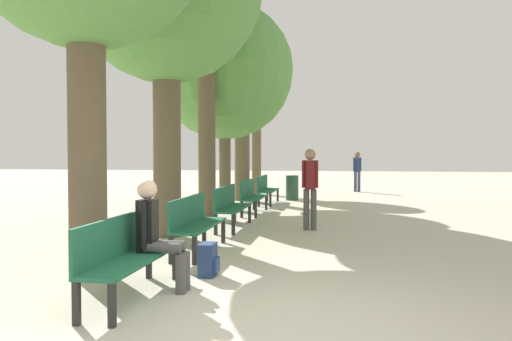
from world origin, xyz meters
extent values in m
plane|color=beige|center=(0.00, 0.00, 0.00)|extent=(80.00, 80.00, 0.00)
cube|color=#1E6042|center=(-1.56, 0.71, 0.42)|extent=(0.43, 1.79, 0.04)
cube|color=#1E6042|center=(-1.76, 0.71, 0.65)|extent=(0.04, 1.79, 0.42)
cube|color=black|center=(-1.39, -0.14, 0.20)|extent=(0.06, 0.06, 0.40)
cube|color=black|center=(-1.39, 1.56, 0.20)|extent=(0.06, 0.06, 0.40)
cube|color=black|center=(-1.73, -0.14, 0.20)|extent=(0.06, 0.06, 0.40)
cube|color=black|center=(-1.73, 1.56, 0.20)|extent=(0.06, 0.06, 0.40)
cube|color=#1E6042|center=(-1.56, 3.22, 0.42)|extent=(0.43, 1.79, 0.04)
cube|color=#1E6042|center=(-1.76, 3.22, 0.65)|extent=(0.04, 1.79, 0.42)
cube|color=black|center=(-1.39, 2.37, 0.20)|extent=(0.06, 0.06, 0.40)
cube|color=black|center=(-1.39, 4.07, 0.20)|extent=(0.06, 0.06, 0.40)
cube|color=black|center=(-1.73, 2.37, 0.20)|extent=(0.06, 0.06, 0.40)
cube|color=black|center=(-1.73, 4.07, 0.20)|extent=(0.06, 0.06, 0.40)
cube|color=#1E6042|center=(-1.56, 5.73, 0.42)|extent=(0.43, 1.79, 0.04)
cube|color=#1E6042|center=(-1.76, 5.73, 0.65)|extent=(0.04, 1.79, 0.42)
cube|color=black|center=(-1.39, 4.88, 0.20)|extent=(0.06, 0.06, 0.40)
cube|color=black|center=(-1.39, 6.58, 0.20)|extent=(0.06, 0.06, 0.40)
cube|color=black|center=(-1.73, 4.88, 0.20)|extent=(0.06, 0.06, 0.40)
cube|color=black|center=(-1.73, 6.58, 0.20)|extent=(0.06, 0.06, 0.40)
cube|color=#1E6042|center=(-1.56, 8.24, 0.42)|extent=(0.43, 1.79, 0.04)
cube|color=#1E6042|center=(-1.76, 8.24, 0.65)|extent=(0.04, 1.79, 0.42)
cube|color=black|center=(-1.39, 7.39, 0.20)|extent=(0.06, 0.06, 0.40)
cube|color=black|center=(-1.39, 9.09, 0.20)|extent=(0.06, 0.06, 0.40)
cube|color=black|center=(-1.73, 7.39, 0.20)|extent=(0.06, 0.06, 0.40)
cube|color=black|center=(-1.73, 9.09, 0.20)|extent=(0.06, 0.06, 0.40)
cube|color=#1E6042|center=(-1.56, 10.75, 0.42)|extent=(0.43, 1.79, 0.04)
cube|color=#1E6042|center=(-1.76, 10.75, 0.65)|extent=(0.04, 1.79, 0.42)
cube|color=black|center=(-1.39, 9.90, 0.20)|extent=(0.06, 0.06, 0.40)
cube|color=black|center=(-1.39, 11.60, 0.20)|extent=(0.06, 0.06, 0.40)
cube|color=black|center=(-1.73, 9.90, 0.20)|extent=(0.06, 0.06, 0.40)
cube|color=black|center=(-1.73, 11.60, 0.20)|extent=(0.06, 0.06, 0.40)
cylinder|color=brown|center=(-2.58, 1.66, 1.78)|extent=(0.47, 0.47, 3.57)
cylinder|color=brown|center=(-2.58, 4.59, 1.81)|extent=(0.51, 0.51, 3.63)
cylinder|color=brown|center=(-2.58, 7.38, 2.08)|extent=(0.41, 0.41, 4.16)
sphere|color=#568E42|center=(-2.58, 7.38, 4.77)|extent=(2.22, 2.22, 2.22)
cylinder|color=brown|center=(-2.58, 9.27, 1.39)|extent=(0.32, 0.32, 2.77)
sphere|color=#568E42|center=(-2.58, 9.27, 3.81)|extent=(3.78, 3.78, 3.78)
cylinder|color=brown|center=(-2.58, 11.73, 1.62)|extent=(0.49, 0.49, 3.24)
sphere|color=#568E42|center=(-2.58, 11.73, 3.89)|extent=(2.36, 2.36, 2.36)
cylinder|color=brown|center=(-2.58, 14.55, 1.68)|extent=(0.36, 0.36, 3.36)
sphere|color=#568E42|center=(-2.58, 14.55, 3.97)|extent=(2.21, 2.21, 2.21)
cylinder|color=#4C4C4C|center=(-1.34, 0.97, 0.50)|extent=(0.41, 0.12, 0.12)
cylinder|color=#4C4C4C|center=(-1.13, 0.97, 0.22)|extent=(0.12, 0.12, 0.44)
cylinder|color=#4C4C4C|center=(-1.34, 1.12, 0.50)|extent=(0.41, 0.12, 0.12)
cylinder|color=#4C4C4C|center=(-1.13, 1.12, 0.22)|extent=(0.12, 0.12, 0.44)
cube|color=black|center=(-1.54, 1.05, 0.73)|extent=(0.19, 0.22, 0.58)
cylinder|color=black|center=(-1.54, 0.92, 0.75)|extent=(0.09, 0.09, 0.52)
cylinder|color=black|center=(-1.54, 1.17, 0.75)|extent=(0.09, 0.09, 0.52)
sphere|color=beige|center=(-1.54, 1.05, 1.13)|extent=(0.22, 0.22, 0.22)
cube|color=navy|center=(-1.05, 1.78, 0.21)|extent=(0.18, 0.29, 0.41)
cube|color=navy|center=(-0.94, 1.78, 0.14)|extent=(0.04, 0.20, 0.18)
cylinder|color=#4C4C4C|center=(-0.09, 5.75, 0.41)|extent=(0.12, 0.12, 0.82)
cylinder|color=#4C4C4C|center=(0.05, 5.75, 0.41)|extent=(0.12, 0.12, 0.82)
cube|color=maroon|center=(-0.02, 5.75, 1.11)|extent=(0.22, 0.25, 0.58)
cylinder|color=maroon|center=(-0.14, 5.75, 1.12)|extent=(0.09, 0.09, 0.55)
cylinder|color=maroon|center=(0.10, 5.75, 1.12)|extent=(0.09, 0.09, 0.55)
sphere|color=#A37A5B|center=(-0.02, 5.75, 1.51)|extent=(0.22, 0.22, 0.22)
cylinder|color=#384260|center=(1.18, 16.13, 0.40)|extent=(0.12, 0.12, 0.81)
cylinder|color=#384260|center=(1.32, 16.13, 0.40)|extent=(0.12, 0.12, 0.81)
cube|color=navy|center=(1.25, 16.13, 1.09)|extent=(0.29, 0.28, 0.57)
cylinder|color=navy|center=(1.13, 16.13, 1.11)|extent=(0.08, 0.08, 0.54)
cylinder|color=navy|center=(1.37, 16.13, 1.11)|extent=(0.08, 0.08, 0.54)
sphere|color=brown|center=(1.25, 16.13, 1.49)|extent=(0.22, 0.22, 0.22)
cylinder|color=#2D5138|center=(-0.98, 12.13, 0.41)|extent=(0.42, 0.42, 0.81)
camera|label=1|loc=(0.57, -4.19, 1.52)|focal=35.00mm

